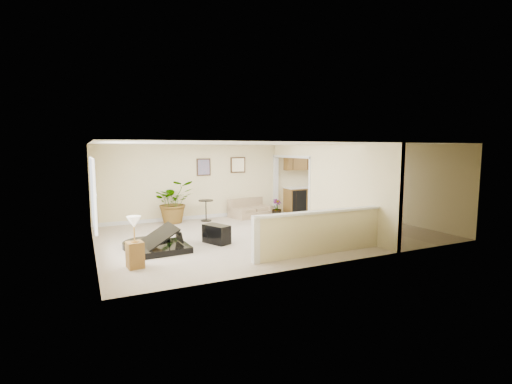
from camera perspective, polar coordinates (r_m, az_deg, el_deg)
name	(u,v)px	position (r m, az deg, el deg)	size (l,w,h in m)	color
floor	(269,233)	(10.48, 2.01, -6.38)	(9.00, 9.00, 0.00)	tan
back_wall	(230,181)	(12.99, -4.06, 1.73)	(9.00, 0.04, 2.50)	beige
front_wall	(336,204)	(7.75, 12.28, -1.75)	(9.00, 0.04, 2.50)	beige
left_wall	(92,198)	(9.14, -23.92, -0.91)	(0.04, 6.00, 2.50)	beige
right_wall	(391,183)	(12.96, 20.01, 1.33)	(0.04, 6.00, 2.50)	beige
ceiling	(269,144)	(10.21, 2.06, 7.43)	(9.00, 6.00, 0.04)	white
kitchen_vinyl	(357,224)	(12.22, 15.30, -4.71)	(2.70, 6.00, 0.01)	#9C8C6A
interior_partition	(318,187)	(11.41, 9.50, 0.82)	(0.18, 5.99, 2.50)	beige
pony_half_wall	(319,231)	(8.48, 9.67, -6.00)	(3.42, 0.22, 1.00)	beige
left_window	(93,192)	(8.62, -23.79, 0.01)	(0.05, 2.15, 1.45)	white
wall_art_left	(204,167)	(12.62, -8.06, 3.81)	(0.48, 0.04, 0.58)	#382414
wall_mirror	(238,165)	(13.04, -2.80, 4.18)	(0.55, 0.04, 0.55)	#382414
kitchen_cabinets	(311,188)	(14.27, 8.38, 0.58)	(2.36, 0.65, 2.33)	brown
piano	(155,228)	(9.00, -15.31, -5.34)	(1.63, 1.69, 1.27)	black
piano_bench	(216,234)	(9.41, -6.10, -6.45)	(0.36, 0.70, 0.47)	black
loveseat	(250,208)	(13.00, -0.87, -2.41)	(1.63, 1.15, 0.83)	tan
accent_table	(206,208)	(12.26, -7.71, -2.39)	(0.48, 0.48, 0.70)	black
palm_plant	(174,202)	(12.13, -12.51, -1.49)	(1.26, 1.10, 1.38)	black
small_plant	(277,209)	(13.02, 3.20, -2.64)	(0.38, 0.38, 0.61)	black
lamp_stand	(135,246)	(7.81, -18.16, -7.92)	(0.34, 0.34, 1.04)	brown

